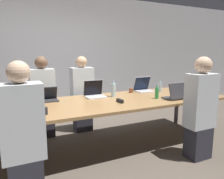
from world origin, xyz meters
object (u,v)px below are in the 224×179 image
object	(u,v)px
laptop_far_center	(94,92)
bottle_far_right	(160,87)
laptop_near_left	(21,113)
cup_far_right	(131,90)
bottle_far_midleft	(31,98)
person_near_right	(200,110)
cup_far_left	(1,102)
bottle_near_right	(157,93)
person_far_midleft	(43,99)
cup_near_left	(44,111)
laptop_far_right	(143,87)
person_far_center	(82,95)
person_near_left	(23,136)
laptop_near_right	(176,94)
bottle_far_center	(113,90)
stapler	(120,101)
laptop_far_midleft	(47,97)

from	to	relation	value
laptop_far_center	bottle_far_right	world-z (taller)	laptop_far_center
laptop_near_left	cup_far_right	distance (m)	2.06
bottle_far_midleft	person_near_right	distance (m)	2.36
cup_far_left	bottle_near_right	size ratio (longest dim) A/B	0.46
person_far_midleft	cup_near_left	distance (m)	1.22
laptop_near_left	laptop_far_right	distance (m)	2.32
person_far_midleft	laptop_far_right	bearing A→B (deg)	-13.95
person_far_center	person_far_midleft	xyz separation A→B (m)	(-0.71, -0.01, 0.00)
person_near_left	cup_far_right	distance (m)	2.26
cup_far_right	laptop_near_right	xyz separation A→B (m)	(0.36, -0.78, 0.03)
bottle_far_center	cup_far_right	distance (m)	0.48
person_far_center	bottle_far_right	world-z (taller)	person_far_center
bottle_far_right	bottle_near_right	world-z (taller)	bottle_far_right
cup_near_left	laptop_far_right	world-z (taller)	laptop_far_right
person_near_left	bottle_far_center	bearing A→B (deg)	-145.31
person_far_midleft	cup_near_left	xyz separation A→B (m)	(-0.16, -1.20, 0.10)
person_near_left	bottle_near_right	xyz separation A→B (m)	(2.02, 0.58, 0.15)
laptop_near_right	stapler	world-z (taller)	laptop_near_right
bottle_far_right	person_near_right	size ratio (longest dim) A/B	0.16
cup_far_left	laptop_near_right	size ratio (longest dim) A/B	0.27
person_far_midleft	laptop_far_center	bearing A→B (deg)	-34.40
person_far_center	person_near_right	distance (m)	2.07
laptop_far_center	laptop_near_left	world-z (taller)	laptop_far_center
person_far_midleft	person_near_left	distance (m)	1.70
laptop_far_center	laptop_near_right	xyz separation A→B (m)	(1.10, -0.72, -0.00)
bottle_far_right	person_far_center	bearing A→B (deg)	153.34
laptop_far_midleft	person_far_midleft	world-z (taller)	person_far_midleft
cup_near_left	bottle_near_right	bearing A→B (deg)	4.35
laptop_far_center	person_near_left	bearing A→B (deg)	-136.08
person_near_left	bottle_far_right	world-z (taller)	person_near_left
bottle_far_center	person_near_right	distance (m)	1.37
laptop_near_right	person_near_right	bearing A→B (deg)	86.88
bottle_far_midleft	stapler	xyz separation A→B (m)	(1.19, -0.43, -0.07)
cup_near_left	laptop_near_right	size ratio (longest dim) A/B	0.25
cup_far_right	laptop_far_right	bearing A→B (deg)	3.44
bottle_far_center	laptop_far_midleft	distance (m)	1.06
person_near_left	laptop_near_right	distance (m)	2.32
laptop_near_left	bottle_far_right	distance (m)	2.49
person_far_midleft	bottle_far_center	bearing A→B (deg)	-31.16
cup_far_right	bottle_far_right	world-z (taller)	bottle_far_right
cup_near_left	stapler	bearing A→B (deg)	8.01
person_far_midleft	bottle_near_right	distance (m)	1.92
laptop_far_midleft	person_near_left	distance (m)	1.25
laptop_far_midleft	laptop_near_left	world-z (taller)	laptop_near_left
person_near_right	laptop_far_center	bearing A→B (deg)	-48.92
bottle_near_right	cup_far_left	bearing A→B (deg)	165.73
cup_far_right	stapler	world-z (taller)	cup_far_right
cup_far_left	laptop_near_left	world-z (taller)	laptop_near_left
cup_near_left	laptop_far_center	bearing A→B (deg)	37.37
laptop_far_midleft	person_near_right	size ratio (longest dim) A/B	0.23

